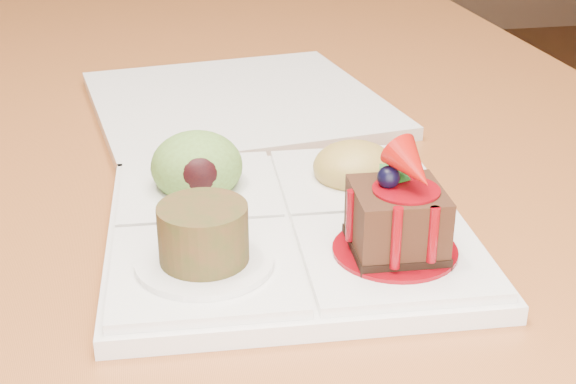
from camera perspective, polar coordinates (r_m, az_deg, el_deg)
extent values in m
cube|color=#995227|center=(0.89, -11.74, 6.50)|extent=(1.00, 1.80, 0.04)
cylinder|color=#995227|center=(1.85, 2.86, 4.57)|extent=(0.06, 0.06, 0.71)
cube|color=#321A10|center=(1.44, 15.20, 1.66)|extent=(0.52, 0.52, 0.04)
cylinder|color=#321A10|center=(1.37, 7.86, -10.29)|extent=(0.04, 0.04, 0.43)
cylinder|color=#321A10|center=(1.74, 19.14, -3.31)|extent=(0.04, 0.04, 0.43)
cylinder|color=#321A10|center=(1.68, 7.12, -3.10)|extent=(0.04, 0.04, 0.43)
cube|color=silver|center=(0.53, 0.00, -2.82)|extent=(0.25, 0.25, 0.01)
cube|color=silver|center=(0.49, 7.57, -4.54)|extent=(0.12, 0.12, 0.01)
cube|color=silver|center=(0.48, -5.91, -5.49)|extent=(0.12, 0.12, 0.01)
cube|color=silver|center=(0.58, -6.42, 0.26)|extent=(0.12, 0.12, 0.01)
cube|color=silver|center=(0.59, 4.74, 0.91)|extent=(0.12, 0.12, 0.01)
cylinder|color=#70040B|center=(0.49, 7.60, -4.10)|extent=(0.08, 0.08, 0.00)
cube|color=black|center=(0.49, 7.62, -3.86)|extent=(0.06, 0.06, 0.01)
cube|color=#331E0E|center=(0.48, 7.76, -1.68)|extent=(0.06, 0.06, 0.03)
cylinder|color=#70040B|center=(0.47, 7.88, 0.26)|extent=(0.04, 0.04, 0.00)
sphere|color=black|center=(0.47, 7.16, 1.06)|extent=(0.01, 0.01, 0.01)
cone|color=#960E09|center=(0.46, 8.84, 1.79)|extent=(0.04, 0.04, 0.03)
cube|color=#134C13|center=(0.48, 7.82, 1.33)|extent=(0.01, 0.02, 0.01)
cube|color=#134C13|center=(0.48, 7.04, 1.36)|extent=(0.01, 0.02, 0.01)
cylinder|color=#70040B|center=(0.45, 7.72, -3.28)|extent=(0.01, 0.01, 0.04)
cylinder|color=#70040B|center=(0.46, 10.28, -3.01)|extent=(0.01, 0.01, 0.03)
cylinder|color=#70040B|center=(0.48, 4.51, -1.68)|extent=(0.01, 0.01, 0.03)
cylinder|color=silver|center=(0.47, -5.94, -4.97)|extent=(0.08, 0.08, 0.00)
cylinder|color=#502B16|center=(0.46, -6.04, -2.93)|extent=(0.05, 0.05, 0.03)
cylinder|color=#492B0F|center=(0.46, -6.10, -1.70)|extent=(0.04, 0.04, 0.00)
ellipsoid|color=#60973D|center=(0.57, -6.50, 1.85)|extent=(0.07, 0.07, 0.05)
ellipsoid|color=black|center=(0.55, -6.31, 1.15)|extent=(0.03, 0.02, 0.03)
ellipsoid|color=#A17C3A|center=(0.59, 4.77, 1.75)|extent=(0.06, 0.06, 0.04)
cube|color=orange|center=(0.59, 5.71, 2.22)|extent=(0.02, 0.02, 0.01)
cube|color=#4A7A1A|center=(0.60, 4.95, 2.65)|extent=(0.02, 0.02, 0.01)
cube|color=orange|center=(0.59, 3.73, 2.73)|extent=(0.02, 0.02, 0.01)
cube|color=#4A7A1A|center=(0.58, 3.73, 2.02)|extent=(0.02, 0.02, 0.01)
cube|color=orange|center=(0.57, 3.97, 1.66)|extent=(0.02, 0.02, 0.01)
cube|color=#4A7A1A|center=(0.58, 5.16, 1.65)|extent=(0.02, 0.02, 0.01)
cube|color=orange|center=(0.58, 6.19, 2.03)|extent=(0.02, 0.02, 0.01)
cube|color=silver|center=(0.78, -3.67, 6.30)|extent=(0.30, 0.30, 0.01)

